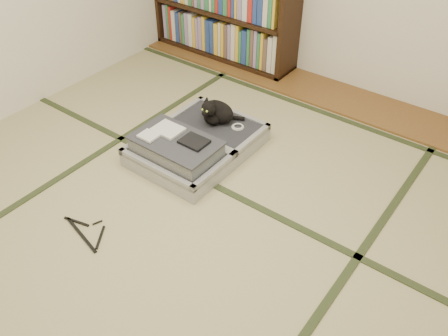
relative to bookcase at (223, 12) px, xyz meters
The scene contains 8 objects.
floor 2.46m from the bookcase, 58.92° to the right, with size 4.50×4.50×0.00m, color tan.
wood_strip 1.32m from the bookcase, ahead, with size 4.00×0.50×0.02m, color brown.
tatami_borders 2.06m from the bookcase, 51.62° to the right, with size 4.00×4.50×0.01m.
bookcase is the anchor object (origin of this frame).
suitcase 1.74m from the bookcase, 60.48° to the right, with size 0.70×0.93×0.27m.
cat 1.46m from the bookcase, 55.34° to the right, with size 0.31×0.31×0.25m.
cable_coil 1.56m from the bookcase, 48.94° to the right, with size 0.10×0.10×0.02m.
hanger 2.66m from the bookcase, 72.20° to the right, with size 0.39×0.21×0.01m.
Camera 1 is at (1.47, -1.54, 2.17)m, focal length 38.00 mm.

